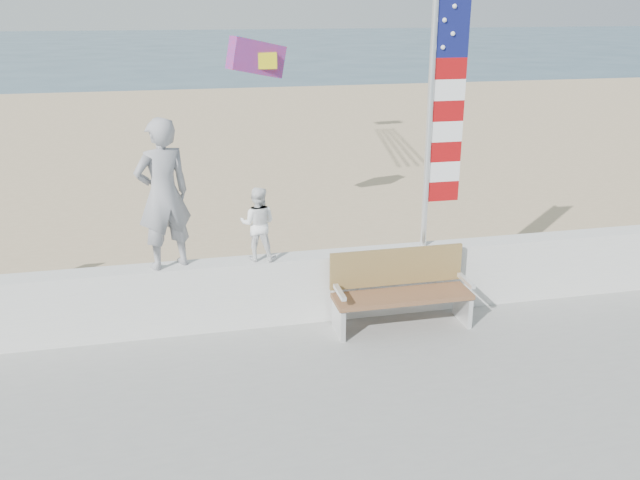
# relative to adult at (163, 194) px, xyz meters

# --- Properties ---
(ground) EXTENTS (220.00, 220.00, 0.00)m
(ground) POSITION_rel_adult_xyz_m (1.70, -2.00, -2.01)
(ground) COLOR #314F62
(ground) RESTS_ON ground
(sand) EXTENTS (90.00, 40.00, 0.08)m
(sand) POSITION_rel_adult_xyz_m (1.70, 7.00, -1.97)
(sand) COLOR tan
(sand) RESTS_ON ground
(seawall) EXTENTS (30.00, 0.35, 0.90)m
(seawall) POSITION_rel_adult_xyz_m (1.70, 0.00, -1.38)
(seawall) COLOR silver
(seawall) RESTS_ON boardwalk
(adult) EXTENTS (0.80, 0.67, 1.87)m
(adult) POSITION_rel_adult_xyz_m (0.00, 0.00, 0.00)
(adult) COLOR #939398
(adult) RESTS_ON seawall
(child) EXTENTS (0.55, 0.48, 0.95)m
(child) POSITION_rel_adult_xyz_m (1.14, 0.00, -0.46)
(child) COLOR white
(child) RESTS_ON seawall
(bench) EXTENTS (1.80, 0.57, 1.00)m
(bench) POSITION_rel_adult_xyz_m (2.91, -0.45, -1.32)
(bench) COLOR brown
(bench) RESTS_ON boardwalk
(flag) EXTENTS (0.50, 0.08, 3.50)m
(flag) POSITION_rel_adult_xyz_m (3.50, -0.00, 0.98)
(flag) COLOR white
(flag) RESTS_ON seawall
(parafoil_kite) EXTENTS (1.13, 0.67, 0.76)m
(parafoil_kite) POSITION_rel_adult_xyz_m (1.75, 4.15, 1.26)
(parafoil_kite) COLOR red
(parafoil_kite) RESTS_ON ground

